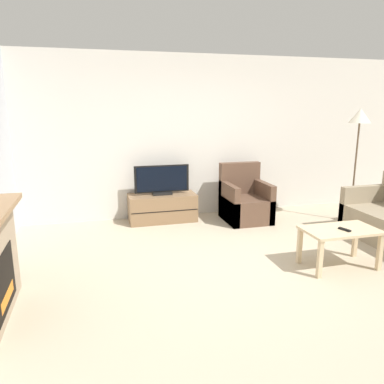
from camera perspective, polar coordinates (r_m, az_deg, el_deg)
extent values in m
plane|color=tan|center=(4.61, 9.31, -11.12)|extent=(24.00, 24.00, 0.00)
cube|color=beige|center=(6.45, 1.08, 8.41)|extent=(12.00, 0.06, 2.70)
cube|color=black|center=(3.76, -26.56, -12.10)|extent=(0.01, 0.70, 0.53)
cube|color=orange|center=(3.82, -26.30, -14.07)|extent=(0.01, 0.49, 0.11)
cube|color=brown|center=(6.20, -4.54, -2.39)|extent=(1.10, 0.47, 0.45)
cube|color=black|center=(5.97, -4.12, -2.98)|extent=(1.08, 0.01, 0.01)
cube|color=black|center=(6.14, -4.58, -0.18)|extent=(0.31, 0.18, 0.04)
cube|color=black|center=(6.09, -4.62, 2.03)|extent=(0.89, 0.03, 0.44)
cube|color=black|center=(6.07, -4.59, 2.01)|extent=(0.82, 0.01, 0.40)
cube|color=brown|center=(6.27, 8.19, -2.57)|extent=(0.70, 0.76, 0.40)
cube|color=brown|center=(6.44, 7.24, 2.15)|extent=(0.70, 0.14, 0.53)
cube|color=brown|center=(6.12, 5.64, -1.69)|extent=(0.10, 0.76, 0.64)
cube|color=brown|center=(6.36, 10.71, -1.32)|extent=(0.10, 0.76, 0.64)
cube|color=#CCB289|center=(4.71, 21.69, -5.42)|extent=(0.86, 0.50, 0.03)
cube|color=#CCB289|center=(4.41, 18.92, -9.69)|extent=(0.05, 0.05, 0.44)
cube|color=#CCB289|center=(4.88, 26.70, -8.22)|extent=(0.05, 0.05, 0.44)
cube|color=#CCB289|center=(4.74, 16.07, -7.88)|extent=(0.05, 0.05, 0.44)
cube|color=#CCB289|center=(5.18, 23.60, -6.70)|extent=(0.05, 0.05, 0.44)
cube|color=black|center=(4.67, 22.23, -5.31)|extent=(0.08, 0.15, 0.02)
cube|color=gray|center=(6.39, 25.01, -2.09)|extent=(0.90, 0.11, 0.68)
cylinder|color=black|center=(6.75, 22.91, -4.03)|extent=(0.30, 0.30, 0.01)
cylinder|color=brown|center=(6.58, 23.52, 2.68)|extent=(0.03, 0.03, 1.59)
cone|color=beige|center=(6.49, 24.26, 10.56)|extent=(0.33, 0.33, 0.22)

